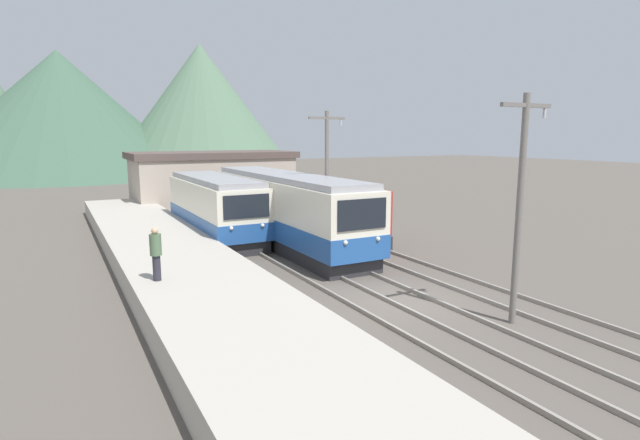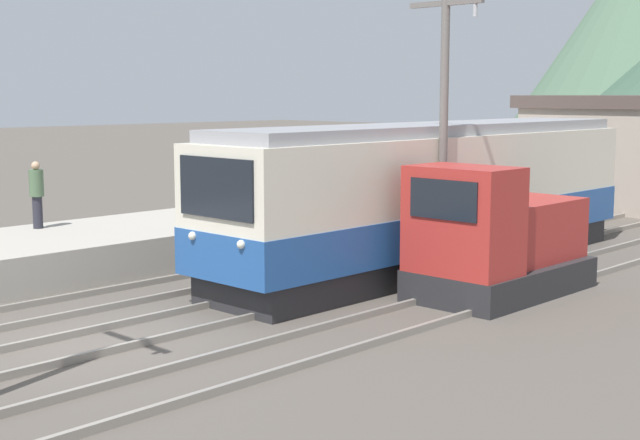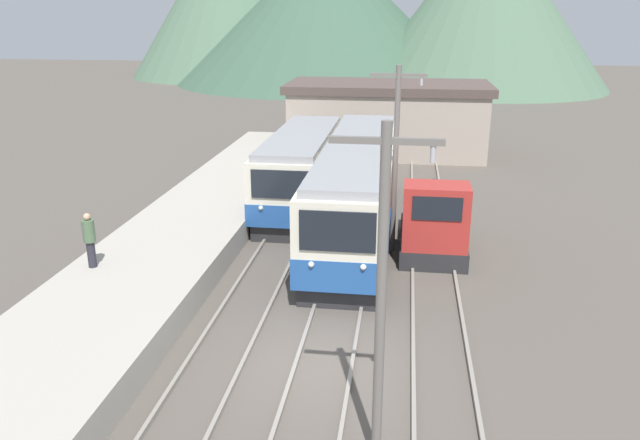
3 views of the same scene
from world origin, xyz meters
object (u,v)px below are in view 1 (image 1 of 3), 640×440
at_px(commuter_train_left, 216,210).
at_px(catenary_mast_near, 520,202).
at_px(commuter_train_center, 286,212).
at_px(catenary_mast_mid, 327,175).
at_px(person_on_platform, 156,252).
at_px(shunting_locomotive, 352,223).

relative_size(commuter_train_left, catenary_mast_near, 1.47).
relative_size(commuter_train_left, commuter_train_center, 0.69).
bearing_deg(commuter_train_left, catenary_mast_mid, -49.07).
bearing_deg(commuter_train_left, commuter_train_center, -49.14).
bearing_deg(person_on_platform, commuter_train_left, 63.74).
height_order(catenary_mast_mid, person_on_platform, catenary_mast_mid).
relative_size(commuter_train_center, catenary_mast_mid, 2.13).
relative_size(commuter_train_center, shunting_locomotive, 3.23).
xyz_separation_m(commuter_train_center, shunting_locomotive, (3.00, -1.73, -0.54)).
relative_size(catenary_mast_mid, person_on_platform, 3.87).
distance_m(commuter_train_center, person_on_platform, 10.52).
relative_size(commuter_train_center, person_on_platform, 8.25).
distance_m(commuter_train_left, catenary_mast_mid, 6.92).
relative_size(commuter_train_left, catenary_mast_mid, 1.47).
distance_m(catenary_mast_near, catenary_mast_mid, 11.80).
height_order(shunting_locomotive, person_on_platform, shunting_locomotive).
height_order(commuter_train_center, catenary_mast_mid, catenary_mast_mid).
distance_m(commuter_train_center, shunting_locomotive, 3.50).
relative_size(catenary_mast_near, person_on_platform, 3.87).
bearing_deg(commuter_train_left, catenary_mast_near, -75.59).
height_order(commuter_train_left, person_on_platform, commuter_train_left).
distance_m(shunting_locomotive, catenary_mast_near, 12.17).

